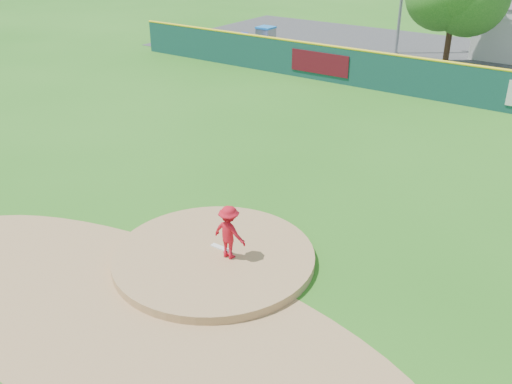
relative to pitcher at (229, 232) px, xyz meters
The scene contains 9 objects.
ground 1.11m from the pitcher, 166.24° to the right, with size 120.00×120.00×0.00m, color #286B19.
pitchers_mound 1.11m from the pitcher, 166.24° to the right, with size 5.50×5.50×0.50m, color #9E774C.
pitching_rubber 0.89m from the pitcher, 157.87° to the left, with size 0.60×0.15×0.04m, color white.
infield_dirt_arc 3.30m from the pitcher, 98.42° to the right, with size 15.40×15.40×0.01m, color #9E774C.
parking_lot 26.91m from the pitcher, 90.98° to the left, with size 44.00×16.00×0.02m, color #38383A.
pitcher is the anchor object (origin of this frame).
fence_banners 17.86m from the pitcher, 94.42° to the left, with size 15.45×0.04×1.20m.
playground_slide 26.29m from the pitcher, 122.21° to the left, with size 1.07×3.01×1.66m.
outfield_fence 17.89m from the pitcher, 91.47° to the left, with size 40.00×0.14×2.07m.
Camera 1 is at (8.52, -10.12, 8.59)m, focal length 40.00 mm.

